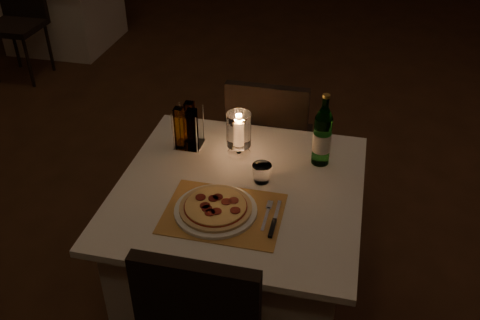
% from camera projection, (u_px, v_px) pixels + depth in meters
% --- Properties ---
extents(floor, '(8.00, 10.00, 0.02)m').
position_uv_depth(floor, '(262.00, 225.00, 3.12)').
color(floor, '#412515').
rests_on(floor, ground).
extents(main_table, '(1.00, 1.00, 0.74)m').
position_uv_depth(main_table, '(239.00, 252.00, 2.40)').
color(main_table, silver).
rests_on(main_table, ground).
extents(chair_far, '(0.42, 0.42, 0.90)m').
position_uv_depth(chair_far, '(269.00, 137.00, 2.88)').
color(chair_far, black).
rests_on(chair_far, ground).
extents(placemat, '(0.45, 0.34, 0.00)m').
position_uv_depth(placemat, '(223.00, 213.00, 2.05)').
color(placemat, '#C08842').
rests_on(placemat, main_table).
extents(plate, '(0.32, 0.32, 0.01)m').
position_uv_depth(plate, '(216.00, 210.00, 2.05)').
color(plate, white).
rests_on(plate, placemat).
extents(pizza, '(0.28, 0.28, 0.02)m').
position_uv_depth(pizza, '(216.00, 207.00, 2.04)').
color(pizza, '#D8B77F').
rests_on(pizza, plate).
extents(fork, '(0.02, 0.18, 0.00)m').
position_uv_depth(fork, '(267.00, 213.00, 2.05)').
color(fork, silver).
rests_on(fork, placemat).
extents(knife, '(0.02, 0.22, 0.01)m').
position_uv_depth(knife, '(273.00, 224.00, 1.99)').
color(knife, black).
rests_on(knife, placemat).
extents(tumbler, '(0.08, 0.08, 0.08)m').
position_uv_depth(tumbler, '(262.00, 173.00, 2.20)').
color(tumbler, white).
rests_on(tumbler, main_table).
extents(water_bottle, '(0.08, 0.08, 0.33)m').
position_uv_depth(water_bottle, '(322.00, 136.00, 2.27)').
color(water_bottle, '#61B564').
rests_on(water_bottle, main_table).
extents(hurricane_candle, '(0.11, 0.11, 0.21)m').
position_uv_depth(hurricane_candle, '(239.00, 131.00, 2.32)').
color(hurricane_candle, white).
rests_on(hurricane_candle, main_table).
extents(cruet_caddy, '(0.12, 0.12, 0.21)m').
position_uv_depth(cruet_caddy, '(188.00, 128.00, 2.39)').
color(cruet_caddy, white).
rests_on(cruet_caddy, main_table).
extents(neighbor_table_left, '(1.00, 1.00, 0.74)m').
position_uv_depth(neighbor_table_left, '(63.00, 6.00, 5.19)').
color(neighbor_table_left, silver).
rests_on(neighbor_table_left, ground).
extents(neighbor_chair_la, '(0.42, 0.42, 0.90)m').
position_uv_depth(neighbor_chair_la, '(18.00, 13.00, 4.52)').
color(neighbor_chair_la, black).
rests_on(neighbor_chair_la, ground).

